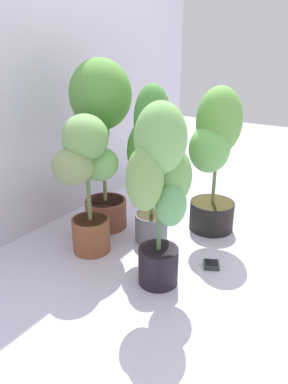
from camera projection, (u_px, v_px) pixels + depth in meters
name	position (u px, v px, depth m)	size (l,w,h in m)	color
ground_plane	(175.00, 246.00, 2.06)	(8.00, 8.00, 0.00)	silver
mylar_back_wall	(57.00, 64.00, 2.12)	(3.20, 0.01, 2.00)	silver
potted_plant_back_left	(87.00, 174.00, 1.85)	(0.41, 0.34, 0.78)	brown
potted_plant_center	(151.00, 154.00, 1.92)	(0.33, 0.24, 0.92)	slate
potted_plant_front_left	(161.00, 183.00, 1.55)	(0.39, 0.32, 0.89)	black
potted_plant_front_right	(214.00, 154.00, 2.07)	(0.36, 0.33, 0.90)	black
potted_plant_back_center	(100.00, 124.00, 2.04)	(0.46, 0.46, 1.04)	brown
hygrometer_box	(211.00, 265.00, 1.86)	(0.11, 0.11, 0.03)	#323839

